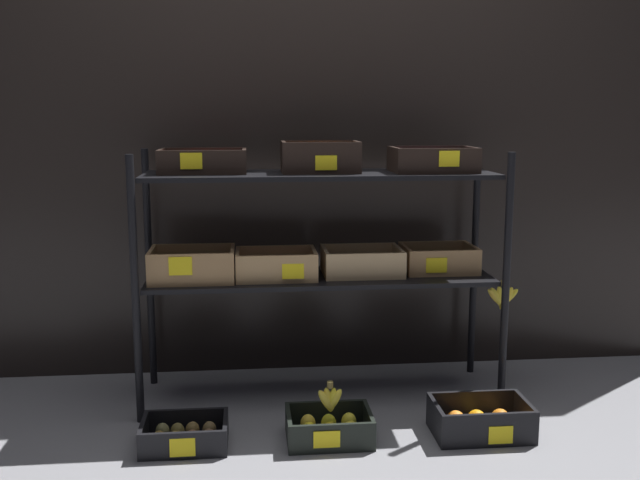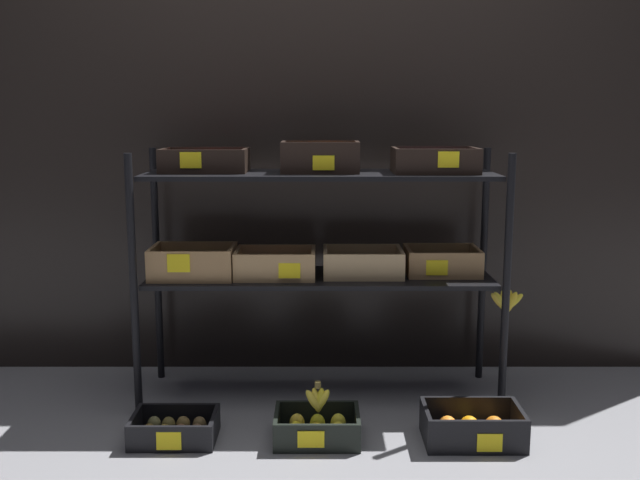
# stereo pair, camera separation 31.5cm
# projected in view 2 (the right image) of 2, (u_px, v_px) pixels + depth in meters

# --- Properties ---
(ground_plane) EXTENTS (10.00, 10.00, 0.00)m
(ground_plane) POSITION_uv_depth(u_px,v_px,m) (320.00, 394.00, 3.28)
(ground_plane) COLOR gray
(storefront_wall) EXTENTS (3.92, 0.12, 1.92)m
(storefront_wall) POSITION_uv_depth(u_px,v_px,m) (320.00, 173.00, 3.52)
(storefront_wall) COLOR black
(storefront_wall) RESTS_ON ground_plane
(display_rack) EXTENTS (1.66, 0.46, 1.13)m
(display_rack) POSITION_uv_depth(u_px,v_px,m) (317.00, 230.00, 3.15)
(display_rack) COLOR black
(display_rack) RESTS_ON ground_plane
(crate_ground_kiwi) EXTENTS (0.32, 0.23, 0.10)m
(crate_ground_kiwi) POSITION_uv_depth(u_px,v_px,m) (174.00, 430.00, 2.81)
(crate_ground_kiwi) COLOR black
(crate_ground_kiwi) RESTS_ON ground_plane
(crate_ground_lemon) EXTENTS (0.33, 0.24, 0.11)m
(crate_ground_lemon) POSITION_uv_depth(u_px,v_px,m) (317.00, 429.00, 2.81)
(crate_ground_lemon) COLOR black
(crate_ground_lemon) RESTS_ON ground_plane
(crate_ground_orange) EXTENTS (0.38, 0.25, 0.13)m
(crate_ground_orange) POSITION_uv_depth(u_px,v_px,m) (472.00, 429.00, 2.80)
(crate_ground_orange) COLOR black
(crate_ground_orange) RESTS_ON ground_plane
(banana_bunch_loose) EXTENTS (0.11, 0.04, 0.12)m
(banana_bunch_loose) POSITION_uv_depth(u_px,v_px,m) (318.00, 400.00, 2.78)
(banana_bunch_loose) COLOR brown
(banana_bunch_loose) RESTS_ON crate_ground_lemon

